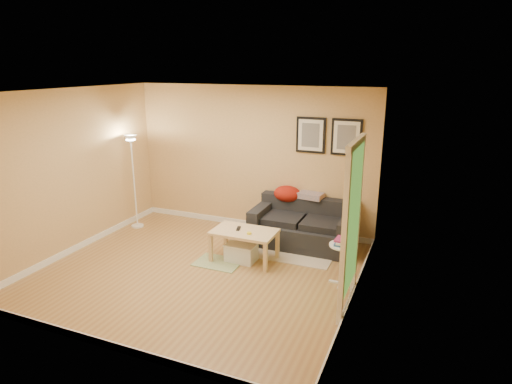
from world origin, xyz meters
TOP-DOWN VIEW (x-y plane):
  - floor at (0.00, 0.00)m, footprint 4.50×4.50m
  - ceiling at (0.00, 0.00)m, footprint 4.50×4.50m
  - wall_back at (0.00, 2.00)m, footprint 4.50×0.00m
  - wall_front at (0.00, -2.00)m, footprint 4.50×0.00m
  - wall_left at (-2.25, 0.00)m, footprint 0.00×4.00m
  - wall_right at (2.25, 0.00)m, footprint 0.00×4.00m
  - baseboard_back at (0.00, 1.99)m, footprint 4.50×0.02m
  - baseboard_front at (0.00, -1.99)m, footprint 4.50×0.02m
  - baseboard_left at (-2.24, 0.00)m, footprint 0.02×4.00m
  - baseboard_right at (2.24, 0.00)m, footprint 0.02×4.00m
  - sofa at (1.12, 1.53)m, footprint 1.70×0.90m
  - red_throw at (0.73, 1.84)m, footprint 0.48×0.36m
  - plaid_throw at (1.15, 1.86)m, footprint 0.45×0.32m
  - framed_print_left at (1.08, 1.98)m, footprint 0.50×0.04m
  - framed_print_right at (1.68, 1.98)m, footprint 0.50×0.04m
  - area_rug at (1.11, 1.15)m, footprint 1.25×0.85m
  - green_runner at (0.13, 0.34)m, footprint 0.70×0.50m
  - coffee_table at (0.46, 0.60)m, footprint 1.08×0.79m
  - remote_control at (0.35, 0.63)m, footprint 0.09×0.17m
  - tape_roll at (0.59, 0.50)m, footprint 0.07×0.07m
  - storage_bin at (0.42, 0.56)m, footprint 0.47×0.34m
  - side_table at (2.02, 0.40)m, footprint 0.39×0.39m
  - book_stack at (2.00, 0.41)m, footprint 0.24×0.29m
  - floor_lamp at (-2.00, 1.17)m, footprint 0.23×0.23m
  - doorway at (2.20, -0.15)m, footprint 0.12×1.01m

SIDE VIEW (x-z plane):
  - floor at x=0.00m, z-range 0.00..0.00m
  - area_rug at x=1.11m, z-range 0.00..0.01m
  - green_runner at x=0.13m, z-range 0.00..0.01m
  - baseboard_back at x=0.00m, z-range 0.00..0.10m
  - baseboard_front at x=0.00m, z-range 0.00..0.10m
  - baseboard_left at x=-2.24m, z-range 0.00..0.10m
  - baseboard_right at x=2.24m, z-range 0.00..0.10m
  - storage_bin at x=0.42m, z-range 0.00..0.29m
  - coffee_table at x=0.46m, z-range 0.00..0.49m
  - side_table at x=2.02m, z-range 0.00..0.59m
  - sofa at x=1.12m, z-range 0.00..0.75m
  - remote_control at x=0.35m, z-range 0.49..0.51m
  - tape_roll at x=0.59m, z-range 0.49..0.52m
  - book_stack at x=2.00m, z-range 0.59..0.67m
  - red_throw at x=0.73m, z-range 0.63..0.91m
  - plaid_throw at x=1.15m, z-range 0.73..0.83m
  - floor_lamp at x=-2.00m, z-range -0.05..1.70m
  - doorway at x=2.20m, z-range -0.04..2.09m
  - wall_back at x=0.00m, z-range -0.95..3.55m
  - wall_front at x=0.00m, z-range -0.95..3.55m
  - wall_left at x=-2.25m, z-range -0.70..3.30m
  - wall_right at x=2.25m, z-range -0.70..3.30m
  - framed_print_left at x=1.08m, z-range 1.50..2.10m
  - framed_print_right at x=1.68m, z-range 1.50..2.10m
  - ceiling at x=0.00m, z-range 2.60..2.60m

